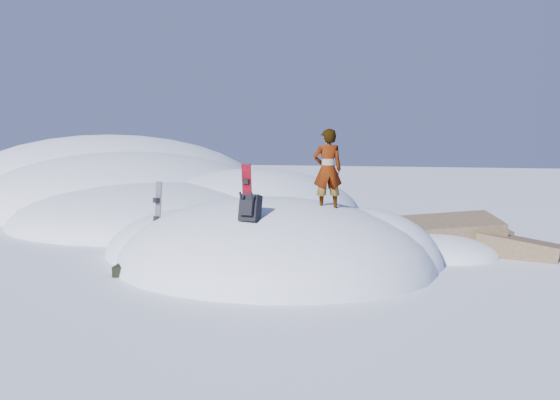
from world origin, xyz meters
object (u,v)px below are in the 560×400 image
(snowboard_dark, at_px, (158,212))
(backpack, at_px, (250,208))
(snowboard_red, at_px, (247,192))
(person, at_px, (328,169))

(snowboard_dark, bearing_deg, backpack, 9.77)
(snowboard_dark, xyz_separation_m, backpack, (2.73, -1.17, 0.31))
(snowboard_red, relative_size, backpack, 2.28)
(snowboard_red, bearing_deg, backpack, -54.60)
(person, bearing_deg, backpack, 25.69)
(snowboard_red, distance_m, snowboard_dark, 2.15)
(backpack, distance_m, person, 1.97)
(snowboard_red, xyz_separation_m, backpack, (1.12, -2.55, -0.07))
(snowboard_dark, height_order, person, person)
(snowboard_dark, bearing_deg, snowboard_red, 73.67)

